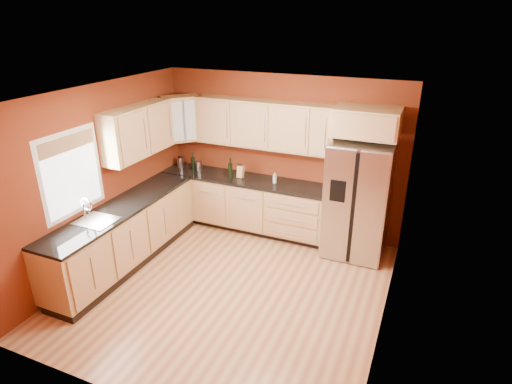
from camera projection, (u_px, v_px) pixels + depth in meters
floor at (229, 288)px, 5.83m from camera, size 4.00×4.00×0.00m
ceiling at (224, 96)px, 4.81m from camera, size 4.00×4.00×0.00m
wall_back at (282, 155)px, 7.01m from camera, size 4.00×0.04×2.60m
wall_front at (121, 290)px, 3.62m from camera, size 4.00×0.04×2.60m
wall_left at (100, 178)px, 6.04m from camera, size 0.04×4.00×2.60m
wall_right at (393, 231)px, 4.60m from camera, size 0.04×4.00×2.60m
base_cabinets_back at (244, 204)px, 7.29m from camera, size 2.90×0.60×0.88m
base_cabinets_left at (125, 236)px, 6.27m from camera, size 0.60×2.80×0.88m
countertop_back at (244, 179)px, 7.10m from camera, size 2.90×0.62×0.04m
countertop_left at (122, 208)px, 6.08m from camera, size 0.62×2.80×0.04m
upper_cabinets_back at (264, 124)px, 6.75m from camera, size 2.30×0.33×0.75m
upper_cabinets_left at (138, 131)px, 6.39m from camera, size 0.33×1.35×0.75m
corner_upper_cabinet at (181, 119)px, 7.13m from camera, size 0.67×0.67×0.75m
over_fridge_cabinet at (366, 122)px, 5.98m from camera, size 0.92×0.60×0.40m
refrigerator at (358, 200)px, 6.37m from camera, size 0.90×0.75×1.78m
window at (72, 173)px, 5.51m from camera, size 0.03×0.90×1.00m
sink_faucet at (95, 211)px, 5.59m from camera, size 0.50×0.42×0.30m
canister_left at (199, 166)px, 7.38m from camera, size 0.14×0.14×0.17m
canister_right at (181, 162)px, 7.55m from camera, size 0.15×0.15×0.19m
wine_bottle_a at (193, 162)px, 7.40m from camera, size 0.08×0.08×0.31m
wine_bottle_b at (230, 168)px, 7.05m from camera, size 0.09×0.09×0.34m
knife_block at (241, 172)px, 7.09m from camera, size 0.10×0.09×0.20m
soap_dispenser at (275, 178)px, 6.86m from camera, size 0.07×0.07×0.18m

